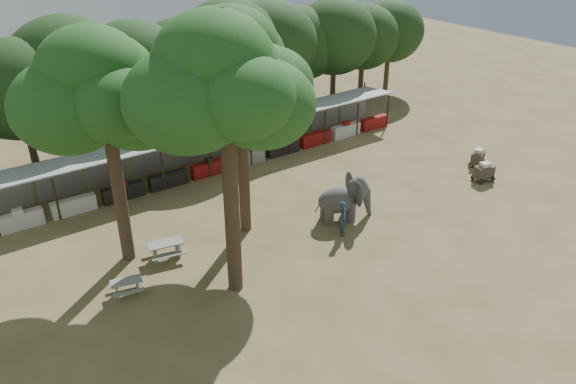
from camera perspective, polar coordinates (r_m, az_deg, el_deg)
ground at (r=27.12m, az=7.94°, el=-7.17°), size 100.00×100.00×0.00m
vendor_stalls at (r=36.48m, az=-6.81°, el=4.50°), size 28.00×2.99×2.80m
yard_tree_left at (r=25.01m, az=-18.67°, el=9.55°), size 7.10×6.90×11.02m
yard_tree_center at (r=21.36m, az=-6.98°, el=10.71°), size 7.10×6.90×12.04m
yard_tree_back at (r=26.31m, az=-5.42°, el=12.47°), size 7.10×6.90×11.36m
backdrop_trees at (r=39.50m, az=-10.93°, el=12.63°), size 46.46×5.95×8.33m
elephant at (r=30.03m, az=5.80°, el=-0.69°), size 3.23×2.44×2.40m
handler at (r=28.68m, az=5.60°, el=-2.68°), size 0.76×0.83×1.91m
picnic_table_near at (r=25.74m, az=-16.08°, el=-9.06°), size 1.54×1.44×0.66m
picnic_table_far at (r=27.61m, az=-12.29°, el=-5.55°), size 1.91×1.78×0.83m
cart_front at (r=36.31m, az=19.28°, el=1.95°), size 1.36×1.02×1.21m
cart_back at (r=38.32m, az=18.72°, el=3.35°), size 1.41×1.19×1.17m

